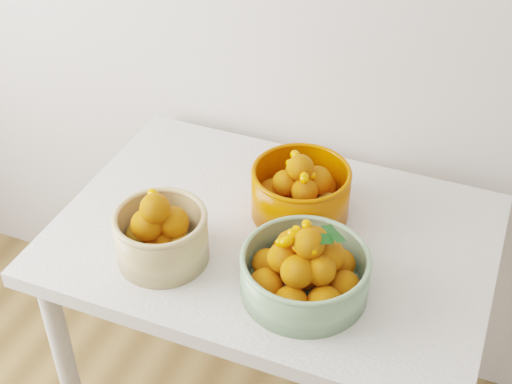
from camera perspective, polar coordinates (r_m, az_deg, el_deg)
table at (r=1.72m, az=1.35°, el=-5.64°), size 1.00×0.70×0.75m
bowl_cream at (r=1.56m, az=-7.61°, el=-3.35°), size 0.23×0.23×0.18m
bowl_green at (r=1.48m, az=3.92°, el=-6.29°), size 0.30×0.30×0.17m
bowl_orange at (r=1.67m, az=3.61°, el=0.11°), size 0.31×0.31×0.17m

